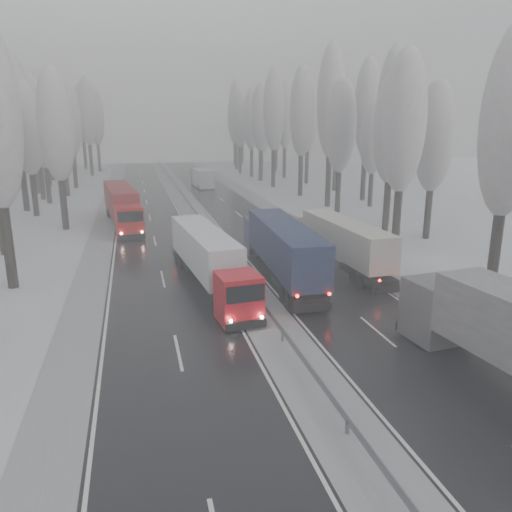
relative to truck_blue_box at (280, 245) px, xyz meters
name	(u,v)px	position (x,y,z in m)	size (l,w,h in m)	color
carriageway_right	(281,250)	(2.30, 7.57, -2.36)	(7.50, 200.00, 0.03)	black
carriageway_left	(158,257)	(-8.20, 7.57, -2.36)	(7.50, 200.00, 0.03)	black
median_slush	(221,253)	(-2.95, 7.57, -2.36)	(3.00, 200.00, 0.04)	#A9ACB1
shoulder_right	(334,247)	(7.25, 7.57, -2.36)	(2.40, 200.00, 0.04)	#A9ACB1
shoulder_left	(95,261)	(-13.15, 7.57, -2.36)	(2.40, 200.00, 0.04)	#A9ACB1
median_guardrail	(221,247)	(-2.95, 7.55, -1.78)	(0.12, 200.00, 0.76)	slate
tree_16	(511,124)	(12.09, -6.77, 8.29)	(3.60, 3.60, 16.53)	black
tree_18	(404,123)	(11.56, 4.60, 8.32)	(3.60, 3.60, 16.58)	black
tree_19	(435,137)	(17.07, 8.60, 7.04)	(3.60, 3.60, 14.57)	black
tree_20	(392,129)	(14.95, 12.73, 7.77)	(3.60, 3.60, 15.71)	black
tree_21	(393,110)	(17.17, 16.73, 9.62)	(3.60, 3.60, 18.62)	black
tree_22	(341,127)	(14.07, 23.17, 7.86)	(3.60, 3.60, 15.86)	black
tree_23	(374,138)	(20.36, 27.17, 6.39)	(3.60, 3.60, 13.55)	black
tree_24	(331,102)	(14.95, 28.59, 10.81)	(3.60, 3.60, 20.49)	black
tree_25	(367,109)	(21.86, 32.59, 10.14)	(3.60, 3.60, 19.44)	black
tree_26	(302,113)	(14.61, 38.84, 9.72)	(3.60, 3.60, 18.78)	black
tree_27	(337,118)	(21.77, 42.84, 8.98)	(3.60, 3.60, 17.62)	black
tree_28	(274,110)	(13.39, 49.52, 10.26)	(3.60, 3.60, 19.62)	black
tree_29	(308,117)	(20.76, 53.52, 9.29)	(3.60, 3.60, 18.11)	black
tree_30	(261,118)	(13.61, 59.27, 9.14)	(3.60, 3.60, 17.86)	black
tree_31	(285,116)	(19.53, 63.27, 9.59)	(3.60, 3.60, 18.58)	black
tree_32	(252,120)	(13.68, 66.78, 8.80)	(3.60, 3.60, 17.33)	black
tree_33	(262,130)	(16.82, 70.78, 6.88)	(3.60, 3.60, 14.33)	black
tree_34	(240,119)	(12.78, 73.88, 8.99)	(3.60, 3.60, 17.63)	black
tree_35	(276,117)	(21.99, 77.88, 9.39)	(3.60, 3.60, 18.25)	black
tree_36	(236,112)	(14.09, 83.73, 10.64)	(3.60, 3.60, 20.23)	black
tree_37	(261,123)	(21.07, 87.73, 8.19)	(3.60, 3.60, 16.37)	black
tree_38	(235,119)	(15.78, 94.29, 9.21)	(3.60, 3.60, 17.97)	black
tree_39	(242,123)	(18.60, 98.29, 8.07)	(3.60, 3.60, 16.19)	black
tree_62	(56,126)	(-16.89, 21.29, 7.98)	(3.60, 3.60, 16.04)	black
tree_64	(27,129)	(-21.21, 30.28, 7.58)	(3.60, 3.60, 15.42)	black
tree_65	(15,107)	(-23.00, 34.28, 10.17)	(3.60, 3.60, 19.48)	black
tree_66	(42,129)	(-21.11, 39.91, 7.46)	(3.60, 3.60, 15.23)	black
tree_67	(35,120)	(-22.50, 43.91, 8.65)	(3.60, 3.60, 17.09)	black
tree_68	(61,122)	(-19.53, 46.68, 8.37)	(3.60, 3.60, 16.65)	black
tree_69	(29,110)	(-24.37, 50.68, 10.08)	(3.60, 3.60, 19.35)	black
tree_70	(70,120)	(-19.28, 56.76, 8.65)	(3.60, 3.60, 17.09)	black
tree_71	(42,111)	(-24.04, 60.76, 10.25)	(3.60, 3.60, 19.61)	black
tree_72	(61,128)	(-21.88, 66.10, 7.38)	(3.60, 3.60, 15.11)	black
tree_73	(47,120)	(-24.77, 70.10, 8.73)	(3.60, 3.60, 17.22)	black
tree_74	(87,112)	(-18.02, 76.89, 10.30)	(3.60, 3.60, 19.68)	black
tree_75	(42,116)	(-27.15, 80.89, 9.61)	(3.60, 3.60, 18.60)	black
tree_76	(96,117)	(-17.00, 86.29, 9.57)	(3.60, 3.60, 18.55)	black
tree_77	(72,129)	(-22.61, 90.29, 6.88)	(3.60, 3.60, 14.32)	black
tree_78	(81,114)	(-20.51, 92.88, 10.21)	(3.60, 3.60, 19.55)	black
tree_79	(71,121)	(-23.28, 96.88, 8.63)	(3.60, 3.60, 17.07)	black
truck_blue_box	(280,245)	(0.00, 0.00, 0.00)	(3.17, 15.98, 4.08)	#1B2045
truck_cream_box	(339,238)	(5.25, 2.00, -0.26)	(2.88, 14.27, 3.64)	#BCB6A6
box_truck_distant	(202,178)	(1.56, 52.20, -0.79)	(3.11, 8.51, 3.12)	#B8BABF
truck_red_white	(208,256)	(-5.26, -0.87, -0.22)	(3.65, 14.53, 3.70)	red
truck_red_red	(122,203)	(-11.16, 21.93, 0.00)	(4.27, 16.03, 4.08)	#AC0C09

